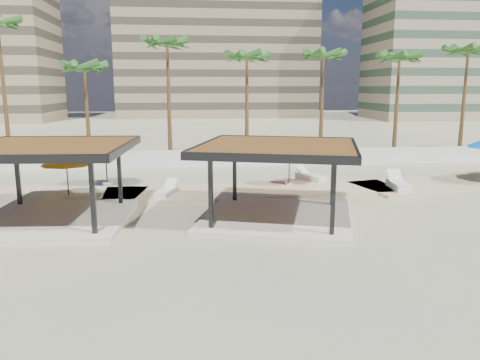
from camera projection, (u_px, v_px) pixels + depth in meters
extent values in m
plane|color=tan|center=(227.00, 231.00, 18.74)|extent=(200.00, 200.00, 0.00)
cube|color=#C6B284|center=(253.00, 191.00, 25.76)|extent=(16.24, 5.11, 0.24)
cube|color=#C6B284|center=(476.00, 181.00, 28.66)|extent=(16.49, 7.75, 0.24)
cube|color=silver|center=(210.00, 158.00, 34.23)|extent=(56.00, 0.30, 1.20)
cube|color=#847259|center=(216.00, 45.00, 92.55)|extent=(38.00, 16.00, 28.00)
cube|color=gray|center=(462.00, 24.00, 84.78)|extent=(32.00, 15.00, 34.00)
cube|color=beige|center=(277.00, 217.00, 20.49)|extent=(7.78, 7.78, 0.19)
cube|color=black|center=(211.00, 193.00, 18.36)|extent=(0.21, 0.21, 2.84)
cube|color=black|center=(235.00, 172.00, 22.92)|extent=(0.21, 0.21, 2.84)
cube|color=black|center=(333.00, 198.00, 17.49)|extent=(0.21, 0.21, 2.84)
cube|color=black|center=(333.00, 175.00, 22.04)|extent=(0.21, 0.21, 2.84)
cube|color=brown|center=(278.00, 147.00, 19.90)|extent=(8.02, 8.02, 0.26)
cube|color=black|center=(268.00, 158.00, 16.80)|extent=(6.28, 2.00, 0.32)
cube|color=black|center=(285.00, 139.00, 23.00)|extent=(6.28, 2.00, 0.32)
cube|color=black|center=(205.00, 146.00, 20.50)|extent=(2.00, 6.28, 0.32)
cube|color=black|center=(355.00, 149.00, 19.31)|extent=(2.00, 6.28, 0.32)
cube|color=beige|center=(54.00, 219.00, 20.16)|extent=(6.70, 6.70, 0.19)
cube|color=black|center=(17.00, 174.00, 22.11)|extent=(0.18, 0.18, 2.87)
cube|color=black|center=(93.00, 196.00, 17.62)|extent=(0.18, 0.18, 2.87)
cube|color=black|center=(119.00, 174.00, 22.31)|extent=(0.18, 0.18, 2.87)
cube|color=brown|center=(48.00, 148.00, 19.56)|extent=(6.90, 6.90, 0.27)
cube|color=black|center=(14.00, 159.00, 16.37)|extent=(6.60, 0.53, 0.33)
cube|color=black|center=(72.00, 139.00, 22.75)|extent=(6.60, 0.53, 0.33)
cube|color=black|center=(126.00, 147.00, 19.70)|extent=(0.53, 6.60, 0.33)
cylinder|color=beige|center=(69.00, 196.00, 23.85)|extent=(0.44, 0.44, 0.11)
cylinder|color=#262628|center=(67.00, 177.00, 23.66)|extent=(0.06, 0.06, 2.11)
cone|color=yellow|center=(66.00, 159.00, 23.48)|extent=(2.85, 2.85, 0.62)
cylinder|color=beige|center=(289.00, 184.00, 26.92)|extent=(0.46, 0.46, 0.11)
cylinder|color=#262628|center=(289.00, 166.00, 26.72)|extent=(0.06, 0.06, 2.22)
cone|color=red|center=(290.00, 149.00, 26.53)|extent=(3.39, 3.39, 0.65)
cylinder|color=beige|center=(107.00, 183.00, 27.03)|extent=(0.54, 0.54, 0.13)
cylinder|color=#262628|center=(106.00, 162.00, 26.79)|extent=(0.08, 0.08, 2.60)
cone|color=blue|center=(105.00, 143.00, 26.57)|extent=(3.63, 3.63, 0.76)
cube|color=silver|center=(166.00, 193.00, 24.28)|extent=(1.18, 1.93, 0.26)
cube|color=silver|center=(166.00, 190.00, 24.25)|extent=(1.18, 1.93, 0.05)
cube|color=silver|center=(171.00, 183.00, 24.89)|extent=(0.77, 0.79, 0.46)
cube|color=silver|center=(399.00, 186.00, 25.70)|extent=(1.05, 2.36, 0.32)
cube|color=silver|center=(399.00, 183.00, 25.66)|extent=(1.05, 2.36, 0.07)
cube|color=silver|center=(394.00, 175.00, 26.48)|extent=(0.84, 0.87, 0.58)
cube|color=silver|center=(311.00, 178.00, 28.25)|extent=(1.65, 2.11, 0.28)
cube|color=silver|center=(311.00, 175.00, 28.21)|extent=(1.65, 2.11, 0.06)
cube|color=silver|center=(301.00, 169.00, 28.79)|extent=(0.94, 0.95, 0.52)
cone|color=brown|center=(4.00, 93.00, 34.43)|extent=(0.36, 0.36, 10.50)
cone|color=brown|center=(87.00, 115.00, 34.77)|extent=(0.36, 0.36, 7.31)
ellipsoid|color=#2A6021|center=(84.00, 68.00, 34.11)|extent=(3.00, 3.00, 1.80)
cone|color=brown|center=(169.00, 102.00, 35.99)|extent=(0.36, 0.36, 9.16)
ellipsoid|color=#2A6021|center=(167.00, 44.00, 35.15)|extent=(3.00, 3.00, 1.80)
cone|color=brown|center=(247.00, 109.00, 36.21)|extent=(0.36, 0.36, 8.17)
ellipsoid|color=#2A6021|center=(247.00, 58.00, 35.47)|extent=(3.00, 3.00, 1.80)
cone|color=brown|center=(322.00, 107.00, 37.01)|extent=(0.36, 0.36, 8.32)
ellipsoid|color=#2A6021|center=(323.00, 56.00, 36.25)|extent=(3.00, 3.00, 1.80)
cone|color=brown|center=(396.00, 108.00, 37.25)|extent=(0.36, 0.36, 8.17)
ellipsoid|color=#2A6021|center=(400.00, 58.00, 36.51)|extent=(3.00, 3.00, 1.80)
cone|color=brown|center=(464.00, 103.00, 38.39)|extent=(0.36, 0.36, 8.81)
ellipsoid|color=#2A6021|center=(468.00, 51.00, 37.58)|extent=(3.00, 3.00, 1.80)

